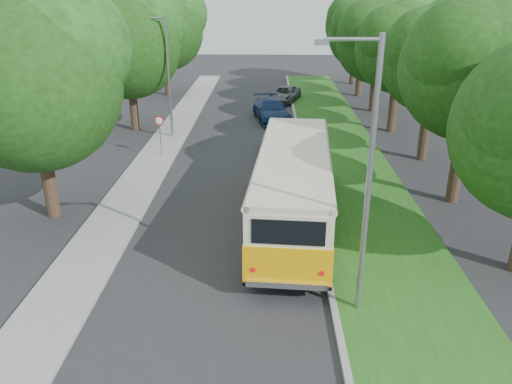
{
  "coord_description": "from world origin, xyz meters",
  "views": [
    {
      "loc": [
        1.55,
        -15.09,
        8.99
      ],
      "look_at": [
        1.12,
        3.2,
        1.5
      ],
      "focal_mm": 35.0,
      "sensor_mm": 36.0,
      "label": 1
    }
  ],
  "objects_px": {
    "car_blue": "(271,110)",
    "car_silver": "(276,141)",
    "car_grey": "(285,94)",
    "car_white": "(291,135)",
    "vintage_bus": "(293,189)",
    "lamppost_near": "(366,175)",
    "lamppost_far": "(167,73)"
  },
  "relations": [
    {
      "from": "car_blue",
      "to": "car_silver",
      "type": "bearing_deg",
      "value": -98.52
    },
    {
      "from": "car_grey",
      "to": "car_silver",
      "type": "bearing_deg",
      "value": -78.14
    },
    {
      "from": "car_white",
      "to": "car_blue",
      "type": "bearing_deg",
      "value": 93.95
    },
    {
      "from": "vintage_bus",
      "to": "car_white",
      "type": "height_order",
      "value": "vintage_bus"
    },
    {
      "from": "lamppost_near",
      "to": "car_blue",
      "type": "bearing_deg",
      "value": 95.87
    },
    {
      "from": "lamppost_near",
      "to": "car_blue",
      "type": "height_order",
      "value": "lamppost_near"
    },
    {
      "from": "lamppost_far",
      "to": "car_white",
      "type": "height_order",
      "value": "lamppost_far"
    },
    {
      "from": "car_grey",
      "to": "car_white",
      "type": "bearing_deg",
      "value": -74.58
    },
    {
      "from": "lamppost_far",
      "to": "car_silver",
      "type": "distance_m",
      "value": 8.19
    },
    {
      "from": "lamppost_near",
      "to": "car_silver",
      "type": "relative_size",
      "value": 1.8
    },
    {
      "from": "vintage_bus",
      "to": "car_grey",
      "type": "xyz_separation_m",
      "value": [
        0.4,
        24.25,
        -1.0
      ]
    },
    {
      "from": "car_blue",
      "to": "car_white",
      "type": "bearing_deg",
      "value": -90.32
    },
    {
      "from": "car_white",
      "to": "car_blue",
      "type": "relative_size",
      "value": 0.87
    },
    {
      "from": "lamppost_near",
      "to": "lamppost_far",
      "type": "distance_m",
      "value": 20.53
    },
    {
      "from": "car_blue",
      "to": "lamppost_near",
      "type": "bearing_deg",
      "value": -94.45
    },
    {
      "from": "lamppost_far",
      "to": "car_blue",
      "type": "xyz_separation_m",
      "value": [
        6.51,
        4.8,
        -3.34
      ]
    },
    {
      "from": "car_grey",
      "to": "lamppost_near",
      "type": "bearing_deg",
      "value": -72.16
    },
    {
      "from": "car_silver",
      "to": "car_blue",
      "type": "distance_m",
      "value": 7.98
    },
    {
      "from": "car_silver",
      "to": "lamppost_far",
      "type": "bearing_deg",
      "value": 158.61
    },
    {
      "from": "lamppost_near",
      "to": "lamppost_far",
      "type": "xyz_separation_m",
      "value": [
        -8.91,
        18.5,
        -0.25
      ]
    },
    {
      "from": "lamppost_far",
      "to": "car_white",
      "type": "bearing_deg",
      "value": -13.21
    },
    {
      "from": "car_blue",
      "to": "car_grey",
      "type": "bearing_deg",
      "value": 69.54
    },
    {
      "from": "car_grey",
      "to": "lamppost_far",
      "type": "bearing_deg",
      "value": -108.39
    },
    {
      "from": "car_silver",
      "to": "car_white",
      "type": "height_order",
      "value": "same"
    },
    {
      "from": "lamppost_near",
      "to": "car_white",
      "type": "bearing_deg",
      "value": 94.22
    },
    {
      "from": "car_blue",
      "to": "car_grey",
      "type": "distance_m",
      "value": 6.76
    },
    {
      "from": "lamppost_far",
      "to": "car_silver",
      "type": "bearing_deg",
      "value": -25.19
    },
    {
      "from": "vintage_bus",
      "to": "car_white",
      "type": "relative_size",
      "value": 2.37
    },
    {
      "from": "car_white",
      "to": "car_blue",
      "type": "height_order",
      "value": "car_blue"
    },
    {
      "from": "car_silver",
      "to": "vintage_bus",
      "type": "bearing_deg",
      "value": -83.01
    },
    {
      "from": "car_white",
      "to": "car_blue",
      "type": "xyz_separation_m",
      "value": [
        -1.16,
        6.6,
        0.01
      ]
    },
    {
      "from": "car_silver",
      "to": "car_white",
      "type": "xyz_separation_m",
      "value": [
        0.91,
        1.38,
        0.0
      ]
    }
  ]
}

